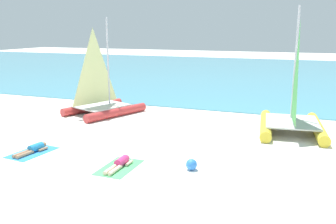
{
  "coord_description": "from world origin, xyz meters",
  "views": [
    {
      "loc": [
        5.6,
        -9.57,
        4.75
      ],
      "look_at": [
        0.0,
        5.02,
        1.2
      ],
      "focal_mm": 39.27,
      "sensor_mm": 36.0,
      "label": 1
    }
  ],
  "objects_px": {
    "towel_right": "(119,167)",
    "sunbather_right": "(120,163)",
    "sailboat_yellow": "(292,115)",
    "sunbather_left": "(33,149)",
    "beach_ball": "(191,165)",
    "sailboat_red": "(102,100)",
    "towel_left": "(32,152)"
  },
  "relations": [
    {
      "from": "towel_right",
      "to": "sunbather_right",
      "type": "distance_m",
      "value": 0.14
    },
    {
      "from": "sailboat_yellow",
      "to": "sunbather_left",
      "type": "relative_size",
      "value": 3.7
    },
    {
      "from": "sunbather_left",
      "to": "beach_ball",
      "type": "height_order",
      "value": "beach_ball"
    },
    {
      "from": "sunbather_right",
      "to": "sunbather_left",
      "type": "bearing_deg",
      "value": 177.13
    },
    {
      "from": "beach_ball",
      "to": "towel_right",
      "type": "bearing_deg",
      "value": -164.13
    },
    {
      "from": "sailboat_red",
      "to": "sunbather_left",
      "type": "bearing_deg",
      "value": -61.55
    },
    {
      "from": "sailboat_yellow",
      "to": "towel_left",
      "type": "xyz_separation_m",
      "value": [
        -9.34,
        -6.67,
        -0.86
      ]
    },
    {
      "from": "sailboat_red",
      "to": "sunbather_left",
      "type": "xyz_separation_m",
      "value": [
        0.91,
        -6.76,
        -0.67
      ]
    },
    {
      "from": "towel_left",
      "to": "sunbather_right",
      "type": "height_order",
      "value": "sunbather_right"
    },
    {
      "from": "sailboat_red",
      "to": "sunbather_right",
      "type": "relative_size",
      "value": 3.44
    },
    {
      "from": "sailboat_red",
      "to": "beach_ball",
      "type": "distance_m",
      "value": 9.66
    },
    {
      "from": "sailboat_yellow",
      "to": "towel_left",
      "type": "height_order",
      "value": "sailboat_yellow"
    },
    {
      "from": "towel_left",
      "to": "towel_right",
      "type": "relative_size",
      "value": 1.0
    },
    {
      "from": "towel_right",
      "to": "sailboat_yellow",
      "type": "bearing_deg",
      "value": 51.77
    },
    {
      "from": "sunbather_right",
      "to": "sailboat_red",
      "type": "bearing_deg",
      "value": 124.67
    },
    {
      "from": "sailboat_yellow",
      "to": "towel_right",
      "type": "xyz_separation_m",
      "value": [
        -5.4,
        -6.85,
        -0.86
      ]
    },
    {
      "from": "sailboat_yellow",
      "to": "beach_ball",
      "type": "relative_size",
      "value": 14.84
    },
    {
      "from": "sunbather_right",
      "to": "sailboat_yellow",
      "type": "bearing_deg",
      "value": 51.23
    },
    {
      "from": "sailboat_red",
      "to": "towel_left",
      "type": "bearing_deg",
      "value": -61.68
    },
    {
      "from": "towel_right",
      "to": "beach_ball",
      "type": "distance_m",
      "value": 2.54
    },
    {
      "from": "towel_right",
      "to": "sunbather_right",
      "type": "height_order",
      "value": "sunbather_right"
    },
    {
      "from": "sailboat_red",
      "to": "sunbather_right",
      "type": "bearing_deg",
      "value": -34.26
    },
    {
      "from": "sailboat_red",
      "to": "sunbather_left",
      "type": "relative_size",
      "value": 3.43
    },
    {
      "from": "sailboat_yellow",
      "to": "sunbather_left",
      "type": "distance_m",
      "value": 11.46
    },
    {
      "from": "towel_left",
      "to": "sunbather_right",
      "type": "bearing_deg",
      "value": -1.63
    },
    {
      "from": "sailboat_red",
      "to": "sunbather_left",
      "type": "distance_m",
      "value": 6.85
    },
    {
      "from": "towel_right",
      "to": "sunbather_right",
      "type": "bearing_deg",
      "value": 90.27
    },
    {
      "from": "sailboat_yellow",
      "to": "beach_ball",
      "type": "distance_m",
      "value": 6.87
    },
    {
      "from": "towel_left",
      "to": "sunbather_left",
      "type": "height_order",
      "value": "sunbather_left"
    },
    {
      "from": "sailboat_yellow",
      "to": "sunbather_right",
      "type": "relative_size",
      "value": 3.71
    },
    {
      "from": "sunbather_right",
      "to": "beach_ball",
      "type": "bearing_deg",
      "value": 14.14
    },
    {
      "from": "sunbather_right",
      "to": "towel_right",
      "type": "bearing_deg",
      "value": -90.0
    }
  ]
}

